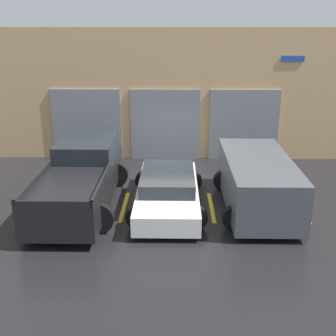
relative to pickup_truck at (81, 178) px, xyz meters
The scene contains 9 objects.
ground_plane 3.29m from the pickup_truck, 32.04° to the left, with size 28.00×28.00×0.00m, color black.
shophouse_building 5.92m from the pickup_truck, 61.60° to the left, with size 17.24×0.68×5.24m.
pickup_truck is the anchor object (origin of this frame).
sedan_white 2.73m from the pickup_truck, ahead, with size 2.25×4.56×1.11m.
sedan_side 5.40m from the pickup_truck, ahead, with size 2.37×4.59×1.58m.
parking_stripe_far_left 1.61m from the pickup_truck, 168.85° to the right, with size 0.12×2.20×0.01m, color gold.
parking_stripe_left 1.61m from the pickup_truck, 11.15° to the right, with size 0.12×2.20×0.01m, color gold.
parking_stripe_centre 4.14m from the pickup_truck, ahead, with size 0.12×2.20×0.01m, color gold.
parking_stripe_right 6.80m from the pickup_truck, ahead, with size 0.12×2.20×0.01m, color gold.
Camera 1 is at (0.23, -13.82, 5.39)m, focal length 45.00 mm.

